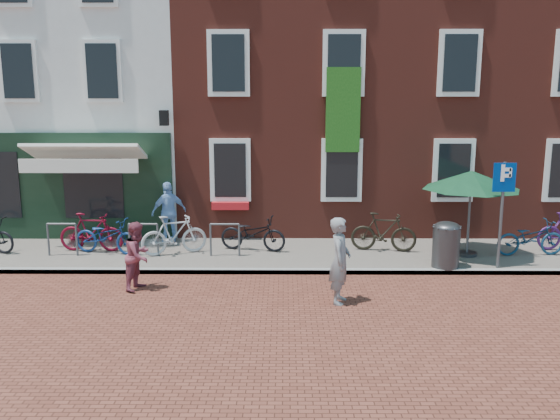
{
  "coord_description": "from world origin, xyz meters",
  "views": [
    {
      "loc": [
        1.96,
        -12.92,
        4.08
      ],
      "look_at": [
        1.86,
        1.04,
        1.29
      ],
      "focal_mm": 38.09,
      "sensor_mm": 36.0,
      "label": 1
    }
  ],
  "objects_px": {
    "bicycle_3": "(174,235)",
    "bicycle_6": "(530,238)",
    "bicycle_4": "(253,233)",
    "boy": "(138,256)",
    "parasol": "(472,177)",
    "bicycle_5": "(384,232)",
    "cafe_person": "(169,212)",
    "bicycle_1": "(91,232)",
    "litter_bin": "(446,242)",
    "parking_sign": "(503,196)",
    "bicycle_2": "(107,236)",
    "woman": "(340,260)"
  },
  "relations": [
    {
      "from": "parking_sign",
      "to": "bicycle_2",
      "type": "distance_m",
      "value": 9.5
    },
    {
      "from": "bicycle_2",
      "to": "bicycle_6",
      "type": "xyz_separation_m",
      "value": [
        10.5,
        -0.11,
        0.0
      ]
    },
    {
      "from": "bicycle_3",
      "to": "bicycle_4",
      "type": "xyz_separation_m",
      "value": [
        1.94,
        0.39,
        -0.05
      ]
    },
    {
      "from": "parking_sign",
      "to": "bicycle_2",
      "type": "height_order",
      "value": "parking_sign"
    },
    {
      "from": "woman",
      "to": "bicycle_5",
      "type": "height_order",
      "value": "woman"
    },
    {
      "from": "parking_sign",
      "to": "bicycle_5",
      "type": "height_order",
      "value": "parking_sign"
    },
    {
      "from": "woman",
      "to": "bicycle_4",
      "type": "relative_size",
      "value": 1.01
    },
    {
      "from": "parasol",
      "to": "bicycle_4",
      "type": "distance_m",
      "value": 5.54
    },
    {
      "from": "woman",
      "to": "bicycle_6",
      "type": "height_order",
      "value": "woman"
    },
    {
      "from": "bicycle_1",
      "to": "bicycle_6",
      "type": "height_order",
      "value": "bicycle_1"
    },
    {
      "from": "parking_sign",
      "to": "boy",
      "type": "bearing_deg",
      "value": -171.16
    },
    {
      "from": "parasol",
      "to": "parking_sign",
      "type": "bearing_deg",
      "value": -69.71
    },
    {
      "from": "bicycle_3",
      "to": "bicycle_6",
      "type": "xyz_separation_m",
      "value": [
        8.8,
        -0.03,
        -0.05
      ]
    },
    {
      "from": "litter_bin",
      "to": "parking_sign",
      "type": "bearing_deg",
      "value": -2.9
    },
    {
      "from": "woman",
      "to": "bicycle_5",
      "type": "xyz_separation_m",
      "value": [
        1.43,
        3.49,
        -0.26
      ]
    },
    {
      "from": "litter_bin",
      "to": "bicycle_3",
      "type": "distance_m",
      "value": 6.53
    },
    {
      "from": "boy",
      "to": "bicycle_4",
      "type": "height_order",
      "value": "boy"
    },
    {
      "from": "bicycle_2",
      "to": "bicycle_5",
      "type": "height_order",
      "value": "bicycle_5"
    },
    {
      "from": "parasol",
      "to": "boy",
      "type": "distance_m",
      "value": 8.02
    },
    {
      "from": "litter_bin",
      "to": "bicycle_4",
      "type": "bearing_deg",
      "value": 162.4
    },
    {
      "from": "boy",
      "to": "cafe_person",
      "type": "height_order",
      "value": "cafe_person"
    },
    {
      "from": "parasol",
      "to": "bicycle_6",
      "type": "distance_m",
      "value": 2.17
    },
    {
      "from": "bicycle_1",
      "to": "bicycle_6",
      "type": "distance_m",
      "value": 10.94
    },
    {
      "from": "cafe_person",
      "to": "boy",
      "type": "bearing_deg",
      "value": 59.88
    },
    {
      "from": "woman",
      "to": "bicycle_6",
      "type": "relative_size",
      "value": 1.01
    },
    {
      "from": "parasol",
      "to": "bicycle_5",
      "type": "height_order",
      "value": "parasol"
    },
    {
      "from": "bicycle_1",
      "to": "bicycle_4",
      "type": "relative_size",
      "value": 0.97
    },
    {
      "from": "parasol",
      "to": "litter_bin",
      "type": "bearing_deg",
      "value": -128.68
    },
    {
      "from": "parking_sign",
      "to": "woman",
      "type": "relative_size",
      "value": 1.43
    },
    {
      "from": "parasol",
      "to": "bicycle_1",
      "type": "relative_size",
      "value": 1.44
    },
    {
      "from": "bicycle_1",
      "to": "bicycle_2",
      "type": "distance_m",
      "value": 0.48
    },
    {
      "from": "litter_bin",
      "to": "bicycle_4",
      "type": "distance_m",
      "value": 4.74
    },
    {
      "from": "bicycle_1",
      "to": "bicycle_3",
      "type": "bearing_deg",
      "value": -93.29
    },
    {
      "from": "bicycle_2",
      "to": "bicycle_6",
      "type": "bearing_deg",
      "value": -77.64
    },
    {
      "from": "litter_bin",
      "to": "boy",
      "type": "distance_m",
      "value": 6.89
    },
    {
      "from": "woman",
      "to": "bicycle_3",
      "type": "bearing_deg",
      "value": 63.25
    },
    {
      "from": "litter_bin",
      "to": "bicycle_5",
      "type": "height_order",
      "value": "litter_bin"
    },
    {
      "from": "bicycle_1",
      "to": "bicycle_6",
      "type": "relative_size",
      "value": 0.97
    },
    {
      "from": "bicycle_4",
      "to": "bicycle_6",
      "type": "height_order",
      "value": "same"
    },
    {
      "from": "cafe_person",
      "to": "bicycle_1",
      "type": "bearing_deg",
      "value": -1.9
    },
    {
      "from": "parking_sign",
      "to": "bicycle_6",
      "type": "xyz_separation_m",
      "value": [
        1.15,
        1.07,
        -1.23
      ]
    },
    {
      "from": "parking_sign",
      "to": "bicycle_3",
      "type": "relative_size",
      "value": 1.49
    },
    {
      "from": "parasol",
      "to": "cafe_person",
      "type": "xyz_separation_m",
      "value": [
        -7.61,
        1.3,
        -1.15
      ]
    },
    {
      "from": "boy",
      "to": "cafe_person",
      "type": "relative_size",
      "value": 0.88
    },
    {
      "from": "litter_bin",
      "to": "cafe_person",
      "type": "height_order",
      "value": "cafe_person"
    },
    {
      "from": "litter_bin",
      "to": "bicycle_6",
      "type": "height_order",
      "value": "litter_bin"
    },
    {
      "from": "parasol",
      "to": "bicycle_5",
      "type": "xyz_separation_m",
      "value": [
        -2.01,
        0.4,
        -1.47
      ]
    },
    {
      "from": "parasol",
      "to": "bicycle_1",
      "type": "height_order",
      "value": "parasol"
    },
    {
      "from": "bicycle_4",
      "to": "boy",
      "type": "bearing_deg",
      "value": 153.79
    },
    {
      "from": "woman",
      "to": "bicycle_1",
      "type": "xyz_separation_m",
      "value": [
        -5.96,
        3.41,
        -0.26
      ]
    }
  ]
}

